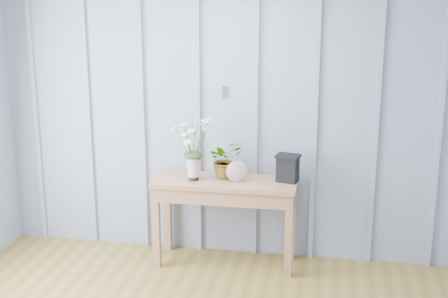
% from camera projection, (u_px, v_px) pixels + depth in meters
% --- Properties ---
extents(room_shell, '(4.00, 4.50, 2.50)m').
position_uv_depth(room_shell, '(191.00, 42.00, 3.87)').
color(room_shell, '#8790AC').
rests_on(room_shell, ground).
extents(sideboard, '(1.20, 0.45, 0.75)m').
position_uv_depth(sideboard, '(225.00, 193.00, 5.24)').
color(sideboard, '#996549').
rests_on(sideboard, ground).
extents(daisy_vase, '(0.39, 0.30, 0.55)m').
position_uv_depth(daisy_vase, '(193.00, 140.00, 5.12)').
color(daisy_vase, black).
rests_on(daisy_vase, sideboard).
extents(spider_plant, '(0.38, 0.38, 0.32)m').
position_uv_depth(spider_plant, '(225.00, 159.00, 5.24)').
color(spider_plant, '#213A1A').
rests_on(spider_plant, sideboard).
extents(felt_disc_vessel, '(0.19, 0.08, 0.18)m').
position_uv_depth(felt_disc_vessel, '(237.00, 172.00, 5.13)').
color(felt_disc_vessel, '#84485E').
rests_on(felt_disc_vessel, sideboard).
extents(carved_box, '(0.22, 0.19, 0.23)m').
position_uv_depth(carved_box, '(288.00, 168.00, 5.14)').
color(carved_box, black).
rests_on(carved_box, sideboard).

